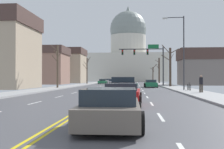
# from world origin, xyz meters

# --- Properties ---
(ground) EXTENTS (20.00, 180.00, 0.20)m
(ground) POSITION_xyz_m (0.00, -0.00, 0.02)
(ground) COLOR #4C4C51
(signal_gantry) EXTENTS (7.91, 0.41, 7.26)m
(signal_gantry) POSITION_xyz_m (4.85, 17.80, 5.38)
(signal_gantry) COLOR #28282D
(signal_gantry) RESTS_ON ground
(street_lamp_right) EXTENTS (2.48, 0.24, 8.50)m
(street_lamp_right) POSITION_xyz_m (7.89, 1.68, 5.16)
(street_lamp_right) COLOR #333338
(street_lamp_right) RESTS_ON ground
(capitol_building) EXTENTS (31.22, 21.26, 32.21)m
(capitol_building) POSITION_xyz_m (0.00, 83.02, 11.66)
(capitol_building) COLOR beige
(capitol_building) RESTS_ON ground
(sedan_near_00) EXTENTS (2.06, 4.34, 1.20)m
(sedan_near_00) POSITION_xyz_m (5.10, 12.91, 0.57)
(sedan_near_00) COLOR #1E7247
(sedan_near_00) RESTS_ON ground
(sedan_near_01) EXTENTS (2.03, 4.71, 1.27)m
(sedan_near_01) POSITION_xyz_m (1.75, 6.12, 0.60)
(sedan_near_01) COLOR #9EA3A8
(sedan_near_01) RESTS_ON ground
(sedan_near_02) EXTENTS (2.03, 4.54, 1.13)m
(sedan_near_02) POSITION_xyz_m (1.81, -0.66, 0.54)
(sedan_near_02) COLOR #6B6056
(sedan_near_02) RESTS_ON ground
(pickup_truck_near_03) EXTENTS (2.43, 5.79, 1.58)m
(pickup_truck_near_03) POSITION_xyz_m (1.55, -7.20, 0.71)
(pickup_truck_near_03) COLOR black
(pickup_truck_near_03) RESTS_ON ground
(sedan_near_04) EXTENTS (2.21, 4.43, 1.22)m
(sedan_near_04) POSITION_xyz_m (1.84, -14.45, 0.59)
(sedan_near_04) COLOR #B71414
(sedan_near_04) RESTS_ON ground
(sedan_near_05) EXTENTS (2.01, 4.23, 1.20)m
(sedan_near_05) POSITION_xyz_m (1.75, -21.01, 0.57)
(sedan_near_05) COLOR #6B6056
(sedan_near_05) RESTS_ON ground
(sedan_oncoming_00) EXTENTS (2.11, 4.54, 1.26)m
(sedan_oncoming_00) POSITION_xyz_m (-1.73, 24.50, 0.60)
(sedan_oncoming_00) COLOR silver
(sedan_oncoming_00) RESTS_ON ground
(sedan_oncoming_01) EXTENTS (1.99, 4.64, 1.19)m
(sedan_oncoming_01) POSITION_xyz_m (-5.25, 35.43, 0.55)
(sedan_oncoming_01) COLOR #1E7247
(sedan_oncoming_01) RESTS_ON ground
(sedan_oncoming_02) EXTENTS (2.12, 4.32, 1.18)m
(sedan_oncoming_02) POSITION_xyz_m (-5.33, 49.00, 0.56)
(sedan_oncoming_02) COLOR silver
(sedan_oncoming_02) RESTS_ON ground
(flank_building_00) EXTENTS (8.61, 9.99, 9.85)m
(flank_building_00) POSITION_xyz_m (-16.08, 45.77, 4.98)
(flank_building_00) COLOR tan
(flank_building_00) RESTS_ON ground
(flank_building_02) EXTENTS (11.54, 8.62, 8.71)m
(flank_building_02) POSITION_xyz_m (-18.98, 31.15, 4.41)
(flank_building_02) COLOR #8C6656
(flank_building_02) RESTS_ON ground
(flank_building_03) EXTENTS (12.90, 6.55, 7.31)m
(flank_building_03) POSITION_xyz_m (17.94, 25.50, 3.72)
(flank_building_03) COLOR slate
(flank_building_03) RESTS_ON ground
(bare_tree_00) EXTENTS (2.84, 1.22, 6.71)m
(bare_tree_00) POSITION_xyz_m (8.26, 13.76, 3.42)
(bare_tree_00) COLOR #423328
(bare_tree_00) RESTS_ON ground
(bare_tree_01) EXTENTS (1.26, 2.12, 5.93)m
(bare_tree_01) POSITION_xyz_m (-8.27, 7.03, 3.37)
(bare_tree_01) COLOR brown
(bare_tree_01) RESTS_ON ground
(bare_tree_02) EXTENTS (1.25, 1.28, 6.48)m
(bare_tree_02) POSITION_xyz_m (8.92, 39.53, 3.45)
(bare_tree_02) COLOR #423328
(bare_tree_02) RESTS_ON ground
(bare_tree_03) EXTENTS (2.14, 1.75, 6.27)m
(bare_tree_03) POSITION_xyz_m (-8.53, 31.95, 3.39)
(bare_tree_03) COLOR #423328
(bare_tree_03) RESTS_ON ground
(bare_tree_04) EXTENTS (2.12, 2.39, 5.37)m
(bare_tree_04) POSITION_xyz_m (7.92, 47.17, 2.67)
(bare_tree_04) COLOR #423328
(bare_tree_04) RESTS_ON ground
(pedestrian_00) EXTENTS (0.35, 0.34, 1.63)m
(pedestrian_00) POSITION_xyz_m (8.78, -3.77, 1.04)
(pedestrian_00) COLOR #4C4238
(pedestrian_00) RESTS_ON ground
(bicycle_parked) EXTENTS (0.12, 1.77, 0.85)m
(bicycle_parked) POSITION_xyz_m (8.51, 0.40, 0.49)
(bicycle_parked) COLOR black
(bicycle_parked) RESTS_ON ground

